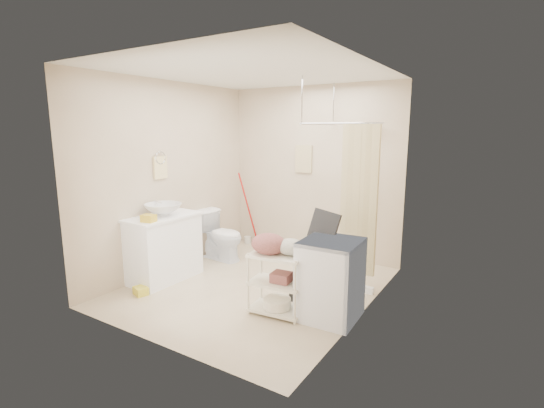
{
  "coord_description": "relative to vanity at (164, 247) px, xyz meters",
  "views": [
    {
      "loc": [
        2.67,
        -3.86,
        1.95
      ],
      "look_at": [
        0.1,
        0.25,
        1.03
      ],
      "focal_mm": 26.0,
      "sensor_mm": 36.0,
      "label": 1
    }
  ],
  "objects": [
    {
      "name": "shampoo_bottle_b",
      "position": [
        1.84,
        1.94,
        0.98
      ],
      "size": [
        0.09,
        0.09,
        0.18
      ],
      "primitive_type": "imported",
      "rotation": [
        0.0,
        0.0,
        -0.14
      ],
      "color": "#3A55AE",
      "rests_on": "shower"
    },
    {
      "name": "ironing_board",
      "position": [
        2.04,
        0.29,
        0.13
      ],
      "size": [
        0.33,
        0.12,
        1.12
      ],
      "primitive_type": null,
      "rotation": [
        0.0,
        0.0,
        -0.08
      ],
      "color": "black",
      "rests_on": "ground"
    },
    {
      "name": "tp_holder",
      "position": [
        -0.2,
        0.46,
        0.29
      ],
      "size": [
        0.08,
        0.12,
        0.14
      ],
      "primitive_type": null,
      "color": "silver",
      "rests_on": "wall_left"
    },
    {
      "name": "shower",
      "position": [
        2.01,
        1.46,
        0.62
      ],
      "size": [
        1.1,
        1.1,
        2.1
      ],
      "primitive_type": null,
      "color": "white",
      "rests_on": "ground"
    },
    {
      "name": "mop",
      "position": [
        -0.03,
        1.93,
        0.19
      ],
      "size": [
        0.14,
        0.14,
        1.23
      ],
      "primitive_type": null,
      "rotation": [
        0.0,
        0.0,
        -0.25
      ],
      "color": "#B7100E",
      "rests_on": "ground"
    },
    {
      "name": "potted_plant_b",
      "position": [
        1.31,
        1.87,
        -0.27
      ],
      "size": [
        0.22,
        0.22,
        0.32
      ],
      "primitive_type": "imported",
      "rotation": [
        0.0,
        0.0,
        -0.77
      ],
      "color": "#955631",
      "rests_on": "ground"
    },
    {
      "name": "towel_ring",
      "position": [
        -0.22,
        0.21,
        1.04
      ],
      "size": [
        0.04,
        0.22,
        0.34
      ],
      "primitive_type": null,
      "color": "#F9E397",
      "rests_on": "wall_left"
    },
    {
      "name": "ceiling",
      "position": [
        1.16,
        0.41,
        2.17
      ],
      "size": [
        2.8,
        3.2,
        0.04
      ],
      "primitive_type": "cube",
      "color": "silver",
      "rests_on": "ground"
    },
    {
      "name": "wall_right",
      "position": [
        2.56,
        0.41,
        0.87
      ],
      "size": [
        0.04,
        3.2,
        2.6
      ],
      "primitive_type": "cube",
      "color": "beige",
      "rests_on": "ground"
    },
    {
      "name": "sink",
      "position": [
        0.03,
        -0.0,
        0.51
      ],
      "size": [
        0.55,
        0.55,
        0.16
      ],
      "primitive_type": "imported",
      "rotation": [
        0.0,
        0.0,
        -0.17
      ],
      "color": "silver",
      "rests_on": "vanity"
    },
    {
      "name": "hanging_towel",
      "position": [
        1.01,
        1.99,
        1.07
      ],
      "size": [
        0.28,
        0.03,
        0.42
      ],
      "primitive_type": "cube",
      "color": "#CCBA8E",
      "rests_on": "wall_back"
    },
    {
      "name": "potted_plant_a",
      "position": [
        1.16,
        1.81,
        -0.27
      ],
      "size": [
        0.2,
        0.19,
        0.31
      ],
      "primitive_type": "imported",
      "rotation": [
        0.0,
        0.0,
        0.68
      ],
      "color": "brown",
      "rests_on": "ground"
    },
    {
      "name": "floor_basket",
      "position": [
        0.15,
        -0.53,
        -0.36
      ],
      "size": [
        0.3,
        0.26,
        0.14
      ],
      "primitive_type": "cube",
      "rotation": [
        0.0,
        0.0,
        -0.29
      ],
      "color": "yellow",
      "rests_on": "ground"
    },
    {
      "name": "vanity",
      "position": [
        0.0,
        0.0,
        0.0
      ],
      "size": [
        0.56,
        0.98,
        0.86
      ],
      "primitive_type": "cube",
      "rotation": [
        0.0,
        0.0,
        -0.02
      ],
      "color": "white",
      "rests_on": "ground"
    },
    {
      "name": "wall_left",
      "position": [
        -0.24,
        0.41,
        0.87
      ],
      "size": [
        0.04,
        3.2,
        2.6
      ],
      "primitive_type": "cube",
      "color": "beige",
      "rests_on": "ground"
    },
    {
      "name": "toilet",
      "position": [
        0.12,
        1.04,
        -0.06
      ],
      "size": [
        0.76,
        0.48,
        0.74
      ],
      "primitive_type": "imported",
      "rotation": [
        0.0,
        0.0,
        1.48
      ],
      "color": "white",
      "rests_on": "ground"
    },
    {
      "name": "wall_back",
      "position": [
        1.16,
        2.01,
        0.87
      ],
      "size": [
        2.8,
        0.04,
        2.6
      ],
      "primitive_type": "cube",
      "color": "beige",
      "rests_on": "ground"
    },
    {
      "name": "wall_front",
      "position": [
        1.16,
        -1.19,
        0.87
      ],
      "size": [
        2.8,
        0.04,
        2.6
      ],
      "primitive_type": "cube",
      "color": "beige",
      "rests_on": "ground"
    },
    {
      "name": "shampoo_bottle_a",
      "position": [
        1.76,
        1.92,
        1.02
      ],
      "size": [
        0.12,
        0.12,
        0.26
      ],
      "primitive_type": "imported",
      "rotation": [
        0.0,
        0.0,
        0.27
      ],
      "color": "white",
      "rests_on": "shower"
    },
    {
      "name": "floor",
      "position": [
        1.16,
        0.41,
        -0.43
      ],
      "size": [
        3.2,
        3.2,
        0.0
      ],
      "primitive_type": "plane",
      "color": "beige",
      "rests_on": "ground"
    },
    {
      "name": "counter_basket",
      "position": [
        0.13,
        -0.33,
        0.47
      ],
      "size": [
        0.18,
        0.15,
        0.09
      ],
      "primitive_type": "cube",
      "rotation": [
        0.0,
        0.0,
        0.19
      ],
      "color": "gold",
      "rests_on": "vanity"
    },
    {
      "name": "laundry_rack",
      "position": [
        1.79,
        -0.08,
        -0.03
      ],
      "size": [
        0.61,
        0.39,
        0.8
      ],
      "primitive_type": null,
      "rotation": [
        0.0,
        0.0,
        0.1
      ],
      "color": "#EFE8CE",
      "rests_on": "ground"
    },
    {
      "name": "washing_machine",
      "position": [
        2.3,
        0.15,
        -0.01
      ],
      "size": [
        0.6,
        0.62,
        0.84
      ],
      "primitive_type": "cube",
      "rotation": [
        0.0,
        0.0,
        0.04
      ],
      "color": "silver",
      "rests_on": "ground"
    }
  ]
}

